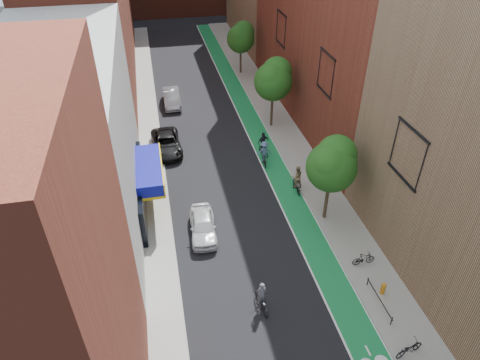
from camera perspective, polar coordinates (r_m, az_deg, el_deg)
bike_lane at (r=43.29m, az=1.38°, el=8.18°), size 2.00×68.00×0.01m
sidewalk_left at (r=42.30m, az=-12.02°, el=6.78°), size 2.00×68.00×0.15m
sidewalk_right at (r=43.85m, az=4.60°, el=8.55°), size 3.00×68.00×0.15m
building_left_near_red at (r=16.81m, az=-29.40°, el=-15.39°), size 8.00×10.00×16.00m
building_left_white at (r=29.51m, az=-22.19°, el=4.68°), size 8.00×20.00×12.00m
tree_near at (r=28.35m, az=12.23°, el=2.20°), size 3.40×3.36×6.42m
tree_mid at (r=39.91m, az=4.52°, el=13.35°), size 3.55×3.53×6.74m
tree_far at (r=52.84m, az=0.13°, el=18.57°), size 3.30×3.25×6.21m
parked_car_white at (r=28.94m, az=-4.98°, el=-6.06°), size 1.94×4.29×1.43m
parked_car_black at (r=38.15m, az=-9.78°, el=4.85°), size 2.59×5.33×1.46m
parked_car_silver at (r=46.43m, az=-9.10°, el=10.77°), size 1.70×4.78×1.57m
cyclist_lead at (r=24.64m, az=2.88°, el=-15.74°), size 0.88×1.87×1.94m
cyclist_lane_near at (r=32.83m, az=7.57°, el=-0.08°), size 0.91×1.86×2.18m
cyclist_lane_mid at (r=37.01m, az=3.13°, el=4.53°), size 1.13×1.73×2.15m
cyclist_lane_far at (r=35.56m, az=3.24°, el=3.47°), size 1.21×1.56×2.19m
parked_bike_mid at (r=27.85m, az=16.17°, el=-10.06°), size 1.47×0.42×0.88m
parked_bike_far at (r=24.46m, az=21.63°, el=-20.16°), size 1.74×0.94×0.87m
fire_hydrant at (r=26.56m, az=18.55°, el=-13.49°), size 0.28×0.28×0.81m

